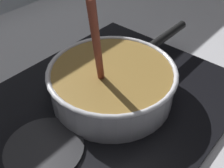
% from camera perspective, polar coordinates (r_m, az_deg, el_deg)
% --- Properties ---
extents(ground, '(2.40, 1.60, 0.04)m').
position_cam_1_polar(ground, '(0.57, 12.12, -14.53)').
color(ground, '#B7B7BC').
extents(hob_plate, '(0.56, 0.48, 0.01)m').
position_cam_1_polar(hob_plate, '(0.63, -0.00, -3.06)').
color(hob_plate, black).
rests_on(hob_plate, ground).
extents(burner_ring, '(0.20, 0.20, 0.01)m').
position_cam_1_polar(burner_ring, '(0.62, -0.00, -2.39)').
color(burner_ring, '#592D0C').
rests_on(burner_ring, hob_plate).
extents(spare_burner, '(0.15, 0.15, 0.01)m').
position_cam_1_polar(spare_burner, '(0.54, -14.14, -13.03)').
color(spare_burner, '#262628').
rests_on(spare_burner, hob_plate).
extents(cooking_pan, '(0.44, 0.28, 0.29)m').
position_cam_1_polar(cooking_pan, '(0.60, 0.08, 0.44)').
color(cooking_pan, silver).
rests_on(cooking_pan, hob_plate).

